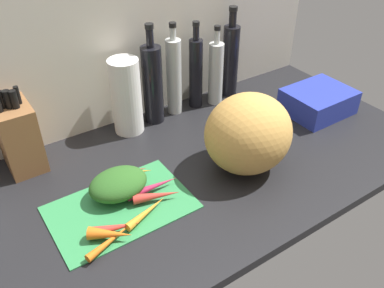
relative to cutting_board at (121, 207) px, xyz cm
name	(u,v)px	position (x,y,z in cm)	size (l,w,h in cm)	color
ground_plane	(179,174)	(22.47, 4.87, -1.90)	(170.00, 80.00, 3.00)	black
wall_back	(116,41)	(22.47, 43.37, 29.60)	(170.00, 3.00, 60.00)	beige
cutting_board	(121,207)	(0.00, 0.00, 0.00)	(39.16, 25.60, 0.80)	#338C4C
carrot_0	(129,173)	(7.73, 10.12, 1.87)	(2.94, 2.94, 14.19)	orange
carrot_1	(153,187)	(10.66, 0.45, 1.83)	(2.87, 2.87, 16.10)	#B2264C
carrot_2	(111,240)	(-7.77, -10.84, 1.46)	(2.13, 2.13, 15.27)	orange
carrot_3	(147,212)	(4.36, -7.28, 1.58)	(2.35, 2.35, 14.58)	orange
carrot_4	(130,171)	(8.62, 11.18, 1.54)	(2.28, 2.28, 10.30)	red
carrot_5	(110,234)	(-7.34, -9.50, 2.14)	(3.49, 3.49, 11.26)	orange
carrot_6	(116,228)	(-5.05, -8.03, 1.85)	(2.89, 2.89, 12.50)	red
carrot_7	(157,196)	(9.72, -3.55, 1.95)	(3.10, 3.10, 13.47)	red
carrot_greens_pile	(119,185)	(2.00, 4.56, 4.03)	(17.14, 13.18, 7.25)	#2D6023
winter_squash	(248,134)	(41.29, -4.90, 12.03)	(27.42, 25.21, 24.85)	gold
knife_block	(18,136)	(-16.41, 34.72, 10.77)	(10.60, 15.40, 27.14)	brown
paper_towel_roll	(126,97)	(20.24, 34.37, 13.09)	(10.32, 10.32, 26.99)	white
bottle_0	(153,84)	(31.10, 35.23, 14.56)	(7.19, 7.19, 36.53)	black
bottle_1	(174,76)	(40.68, 36.37, 14.52)	(5.59, 5.59, 34.73)	silver
bottle_2	(196,72)	(49.91, 35.76, 13.80)	(5.17, 5.17, 33.48)	black
bottle_3	(216,73)	(57.72, 33.60, 12.37)	(5.63, 5.63, 31.09)	silver
bottle_4	(230,59)	(66.67, 36.13, 14.67)	(6.38, 6.38, 35.75)	black
dish_rack	(318,101)	(85.63, 5.67, 4.13)	(23.98, 19.55, 9.06)	#2838AD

